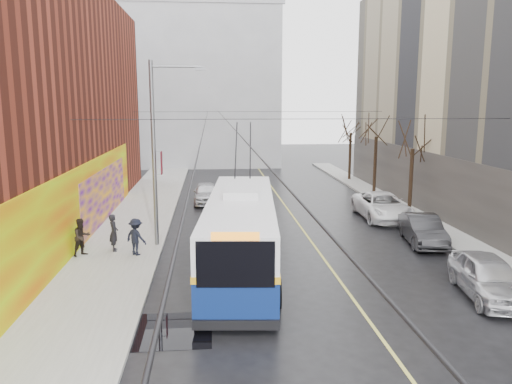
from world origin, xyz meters
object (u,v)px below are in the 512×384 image
at_px(parked_car_c, 382,206).
at_px(trolleybus, 241,231).
at_px(parked_car_b, 423,230).
at_px(pedestrian_b, 82,237).
at_px(tree_far, 351,124).
at_px(following_car, 206,193).
at_px(pedestrian_a, 114,233).
at_px(pedestrian_c, 136,237).
at_px(tree_near, 413,136).
at_px(tree_mid, 377,126).
at_px(parked_car_a, 488,277).
at_px(streetlight_pole, 157,149).

bearing_deg(parked_car_c, trolleybus, -136.07).
xyz_separation_m(parked_car_b, pedestrian_b, (-16.50, -0.94, 0.28)).
relative_size(tree_far, pedestrian_b, 3.79).
height_order(following_car, pedestrian_a, pedestrian_a).
bearing_deg(pedestrian_c, pedestrian_a, 0.79).
bearing_deg(parked_car_c, tree_near, 26.71).
xyz_separation_m(trolleybus, parked_car_b, (9.36, 3.02, -0.94)).
height_order(tree_mid, parked_car_b, tree_mid).
relative_size(tree_near, parked_car_b, 1.44).
height_order(tree_mid, pedestrian_c, tree_mid).
bearing_deg(parked_car_a, tree_far, 93.33).
bearing_deg(tree_far, following_car, -144.70).
bearing_deg(tree_near, parked_car_b, -106.84).
relative_size(tree_near, trolleybus, 0.50).
relative_size(tree_mid, pedestrian_a, 3.80).
relative_size(tree_far, parked_car_a, 1.43).
bearing_deg(streetlight_pole, parked_car_c, 20.90).
distance_m(tree_mid, parked_car_a, 21.22).
bearing_deg(tree_near, streetlight_pole, -158.38).
bearing_deg(parked_car_a, pedestrian_c, 164.93).
height_order(trolleybus, parked_car_c, trolleybus).
xyz_separation_m(tree_near, pedestrian_a, (-17.19, -6.89, -3.95)).
bearing_deg(pedestrian_c, parked_car_c, -119.63).
bearing_deg(pedestrian_a, pedestrian_c, -138.24).
relative_size(parked_car_c, following_car, 1.33).
height_order(parked_car_b, pedestrian_a, pedestrian_a).
bearing_deg(trolleybus, streetlight_pole, 141.26).
relative_size(tree_mid, parked_car_a, 1.46).
bearing_deg(streetlight_pole, following_car, 78.64).
bearing_deg(tree_near, tree_mid, 90.00).
height_order(streetlight_pole, tree_near, streetlight_pole).
distance_m(parked_car_b, pedestrian_c, 14.10).
bearing_deg(tree_mid, parked_car_b, -98.36).
height_order(tree_near, parked_car_c, tree_near).
bearing_deg(pedestrian_c, tree_mid, -102.69).
distance_m(streetlight_pole, parked_car_c, 14.48).
bearing_deg(parked_car_c, following_car, 152.47).
height_order(streetlight_pole, pedestrian_a, streetlight_pole).
bearing_deg(tree_mid, pedestrian_b, -141.83).
bearing_deg(pedestrian_b, following_car, 20.86).
height_order(parked_car_c, following_car, parked_car_c).
distance_m(streetlight_pole, parked_car_a, 15.26).
bearing_deg(pedestrian_c, streetlight_pole, -84.04).
height_order(parked_car_a, pedestrian_b, pedestrian_b).
bearing_deg(tree_far, parked_car_b, -95.54).
bearing_deg(parked_car_a, parked_car_b, 94.16).
height_order(tree_far, parked_car_a, tree_far).
height_order(tree_near, pedestrian_c, tree_near).
distance_m(pedestrian_b, pedestrian_c, 2.45).
bearing_deg(tree_near, parked_car_c, -154.21).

